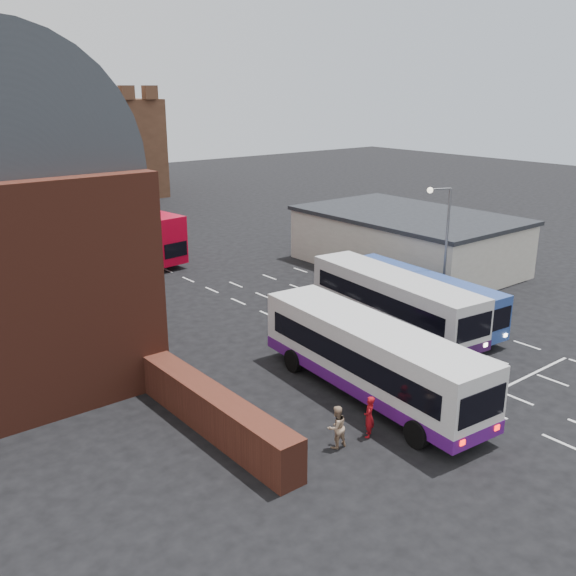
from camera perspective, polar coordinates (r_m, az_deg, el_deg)
ground at (r=31.59m, az=11.57°, el=-8.07°), size 180.00×180.00×0.00m
forecourt_wall at (r=26.40m, az=-6.47°, el=-10.97°), size 1.20×10.00×1.80m
cream_building at (r=50.36m, az=10.52°, el=4.23°), size 10.40×16.40×4.25m
castle_keep at (r=88.78m, az=-20.50°, el=11.58°), size 22.00×22.00×12.00m
bus_white_outbound at (r=29.03m, az=7.30°, el=-5.82°), size 3.95×12.73×3.42m
bus_white_inbound at (r=37.04m, az=9.35°, el=-0.87°), size 4.04×12.17×3.26m
bus_blue at (r=38.32m, az=11.63°, el=-0.64°), size 3.36×11.06×2.98m
bus_red_double at (r=53.16m, az=-13.27°, el=4.77°), size 3.59×10.44×4.09m
street_lamp at (r=39.57m, az=13.60°, el=4.30°), size 1.51×0.74×7.87m
pedestrian_red at (r=26.24m, az=7.22°, el=-11.28°), size 0.76×0.72×1.74m
pedestrian_beige at (r=25.40m, az=4.33°, el=-12.21°), size 0.89×0.71×1.74m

